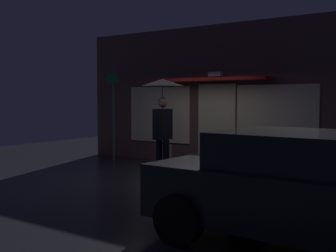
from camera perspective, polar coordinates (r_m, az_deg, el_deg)
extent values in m
plane|color=#26262B|center=(9.79, 0.39, -6.98)|extent=(18.00, 18.00, 0.00)
cube|color=brown|center=(11.65, 6.88, 4.00)|extent=(8.69, 0.30, 3.77)
cube|color=beige|center=(11.52, 6.46, 0.11)|extent=(1.10, 0.04, 2.20)
cube|color=beige|center=(12.49, -1.17, 1.55)|extent=(2.07, 0.04, 1.60)
cube|color=beige|center=(10.84, 14.14, 1.13)|extent=(2.07, 0.04, 1.60)
cube|color=white|center=(11.45, 6.32, 6.85)|extent=(0.36, 0.16, 0.12)
cube|color=maroon|center=(11.22, 5.71, 6.15)|extent=(3.20, 0.70, 0.08)
cylinder|color=black|center=(9.91, -0.25, -4.30)|extent=(0.15, 0.15, 0.87)
cylinder|color=black|center=(10.03, -1.17, -4.21)|extent=(0.15, 0.15, 0.87)
cube|color=black|center=(9.90, -0.72, 0.25)|extent=(0.25, 0.47, 0.70)
cube|color=silver|center=(9.97, -1.34, 0.27)|extent=(0.02, 0.14, 0.56)
cube|color=red|center=(9.97, -1.34, 0.16)|extent=(0.03, 0.05, 0.45)
sphere|color=tan|center=(9.88, -0.72, 3.15)|extent=(0.24, 0.24, 0.24)
cylinder|color=slate|center=(9.88, -0.72, 3.35)|extent=(0.02, 0.02, 1.00)
cone|color=black|center=(9.89, -0.72, 5.77)|extent=(1.03, 1.03, 0.17)
cube|color=black|center=(5.54, 18.41, -8.96)|extent=(3.94, 2.01, 0.68)
cube|color=black|center=(5.45, 18.53, -3.16)|extent=(2.23, 1.71, 0.44)
cylinder|color=black|center=(6.92, 10.36, -8.79)|extent=(0.65, 0.25, 0.64)
cylinder|color=black|center=(5.39, 1.41, -12.30)|extent=(0.65, 0.25, 0.64)
cylinder|color=#595B60|center=(12.67, -7.24, 1.43)|extent=(0.07, 0.07, 2.65)
cube|color=#198C33|center=(12.67, -7.34, 6.28)|extent=(0.40, 0.02, 0.30)
cylinder|color=slate|center=(10.46, 13.48, -5.08)|extent=(0.21, 0.21, 0.47)
cylinder|color=#9E998E|center=(11.36, -0.16, -4.00)|extent=(0.26, 0.26, 0.59)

